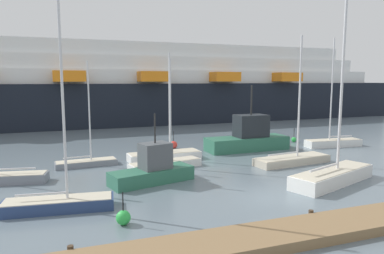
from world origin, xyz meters
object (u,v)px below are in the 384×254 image
Objects in this scene: sailboat_2 at (59,201)px; sailboat_0 at (166,163)px; fishing_boat_2 at (248,138)px; cruise_ship at (67,87)px; channel_buoy_1 at (123,218)px; channel_buoy_2 at (174,145)px; sailboat_3 at (165,155)px; sailboat_5 at (292,158)px; sailboat_6 at (3,177)px; sailboat_7 at (86,161)px; sailboat_1 at (333,174)px; fishing_boat_1 at (153,169)px; sailboat_4 at (333,141)px; channel_buoy_0 at (294,139)px.

sailboat_0 is at bearing 48.31° from sailboat_2.
sailboat_0 is 1.02× the size of fishing_boat_2.
cruise_ship is (-16.56, 28.68, 4.60)m from fishing_boat_2.
channel_buoy_2 reaches higher than channel_buoy_1.
sailboat_3 is 1.10× the size of fishing_boat_2.
sailboat_5 is 5.84× the size of channel_buoy_2.
sailboat_6 is (-12.07, -3.18, -0.02)m from sailboat_3.
sailboat_2 is at bearing -149.70° from sailboat_0.
sailboat_0 reaches higher than sailboat_7.
sailboat_6 is at bearing 168.82° from sailboat_5.
cruise_ship reaches higher than channel_buoy_1.
sailboat_6 is at bearing 140.65° from sailboat_1.
fishing_boat_2 is at bearing 39.67° from sailboat_2.
sailboat_3 is 9.17m from fishing_boat_2.
sailboat_5 reaches higher than fishing_boat_1.
sailboat_1 is at bearing 3.96° from sailboat_2.
sailboat_2 reaches higher than sailboat_3.
fishing_boat_2 is (11.54, 7.87, 0.32)m from fishing_boat_1.
sailboat_4 reaches higher than fishing_boat_2.
sailboat_1 is 16.21m from channel_buoy_0.
sailboat_3 is 0.83× the size of sailboat_4.
channel_buoy_1 is 19.22m from channel_buoy_2.
sailboat_1 is 8.45× the size of channel_buoy_1.
sailboat_7 reaches higher than fishing_boat_1.
sailboat_3 is at bearing -166.46° from channel_buoy_0.
sailboat_1 is 1.50× the size of sailboat_3.
sailboat_1 is 0.12× the size of cruise_ship.
sailboat_4 is 27.13m from channel_buoy_1.
sailboat_1 is 14.49m from channel_buoy_1.
sailboat_0 is at bearing -106.32° from sailboat_3.
channel_buoy_1 is at bearing -142.28° from channel_buoy_0.
sailboat_7 is at bearing 125.37° from sailboat_1.
channel_buoy_2 is (-13.80, 0.86, 0.09)m from channel_buoy_0.
sailboat_1 is at bearing -39.40° from sailboat_7.
sailboat_1 is 1.31× the size of sailboat_5.
sailboat_0 is at bearing -157.04° from fishing_boat_2.
sailboat_7 is 1.00× the size of fishing_boat_2.
fishing_boat_2 is (-9.24, 1.38, 0.68)m from sailboat_4.
sailboat_3 is 1.53× the size of fishing_boat_1.
sailboat_3 reaches higher than fishing_boat_2.
sailboat_0 is 4.74× the size of channel_buoy_2.
channel_buoy_1 is (-4.86, -9.98, -0.07)m from sailboat_0.
sailboat_0 is 0.77× the size of sailboat_4.
sailboat_4 is at bearing -2.07° from sailboat_3.
sailboat_4 is 6.19× the size of channel_buoy_2.
sailboat_5 reaches higher than channel_buoy_0.
sailboat_5 reaches higher than sailboat_6.
sailboat_0 reaches higher than sailboat_6.
sailboat_5 is at bearing 21.73° from sailboat_2.
fishing_boat_1 is 3.70× the size of channel_buoy_1.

